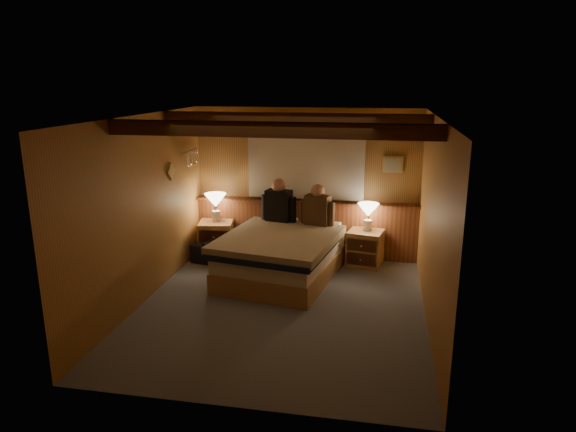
% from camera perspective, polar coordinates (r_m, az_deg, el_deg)
% --- Properties ---
extents(floor, '(4.20, 4.20, 0.00)m').
position_cam_1_polar(floor, '(6.66, -0.76, -10.12)').
color(floor, '#575C68').
rests_on(floor, ground).
extents(ceiling, '(4.20, 4.20, 0.00)m').
position_cam_1_polar(ceiling, '(6.05, -0.84, 10.95)').
color(ceiling, tan).
rests_on(ceiling, wall_back).
extents(wall_back, '(3.60, 0.00, 3.60)m').
position_cam_1_polar(wall_back, '(8.26, 2.03, 3.63)').
color(wall_back, '#B47B40').
rests_on(wall_back, floor).
extents(wall_left, '(0.00, 4.20, 4.20)m').
position_cam_1_polar(wall_left, '(6.82, -15.81, 0.62)').
color(wall_left, '#B47B40').
rests_on(wall_left, floor).
extents(wall_right, '(0.00, 4.20, 4.20)m').
position_cam_1_polar(wall_right, '(6.17, 15.84, -0.88)').
color(wall_right, '#B47B40').
rests_on(wall_right, floor).
extents(wall_front, '(3.60, 0.00, 3.60)m').
position_cam_1_polar(wall_front, '(4.31, -6.28, -7.27)').
color(wall_front, '#B47B40').
rests_on(wall_front, floor).
extents(wainscot, '(3.60, 0.23, 0.94)m').
position_cam_1_polar(wainscot, '(8.37, 1.92, -1.25)').
color(wainscot, brown).
rests_on(wainscot, wall_back).
extents(curtain_window, '(2.18, 0.09, 1.11)m').
position_cam_1_polar(curtain_window, '(8.14, 1.98, 5.76)').
color(curtain_window, '#4C2A13').
rests_on(curtain_window, wall_back).
extents(ceiling_beams, '(3.60, 1.65, 0.16)m').
position_cam_1_polar(ceiling_beams, '(6.20, -0.57, 10.22)').
color(ceiling_beams, '#4C2A13').
rests_on(ceiling_beams, ceiling).
extents(coat_rail, '(0.05, 0.55, 0.24)m').
position_cam_1_polar(coat_rail, '(8.11, -10.68, 6.53)').
color(coat_rail, silver).
rests_on(coat_rail, wall_left).
extents(framed_print, '(0.30, 0.04, 0.25)m').
position_cam_1_polar(framed_print, '(8.09, 11.57, 5.62)').
color(framed_print, tan).
rests_on(framed_print, wall_back).
extents(bed, '(1.81, 2.18, 0.67)m').
position_cam_1_polar(bed, '(7.48, -0.74, -4.36)').
color(bed, '#AF784A').
rests_on(bed, floor).
extents(nightstand_left, '(0.60, 0.56, 0.59)m').
position_cam_1_polar(nightstand_left, '(8.47, -7.97, -2.57)').
color(nightstand_left, '#AF784A').
rests_on(nightstand_left, floor).
extents(nightstand_right, '(0.59, 0.55, 0.56)m').
position_cam_1_polar(nightstand_right, '(8.07, 8.55, -3.57)').
color(nightstand_right, '#AF784A').
rests_on(nightstand_right, floor).
extents(lamp_left, '(0.35, 0.35, 0.46)m').
position_cam_1_polar(lamp_left, '(8.35, -8.06, 1.56)').
color(lamp_left, silver).
rests_on(lamp_left, nightstand_left).
extents(lamp_right, '(0.33, 0.33, 0.43)m').
position_cam_1_polar(lamp_right, '(7.96, 8.91, 0.49)').
color(lamp_right, silver).
rests_on(lamp_right, nightstand_right).
extents(person_left, '(0.57, 0.30, 0.70)m').
position_cam_1_polar(person_left, '(8.01, -1.03, 1.41)').
color(person_left, black).
rests_on(person_left, bed).
extents(person_right, '(0.53, 0.29, 0.66)m').
position_cam_1_polar(person_right, '(7.82, 3.30, 0.89)').
color(person_right, '#47311C').
rests_on(person_right, bed).
extents(duffel_bag, '(0.55, 0.39, 0.36)m').
position_cam_1_polar(duffel_bag, '(8.25, -8.78, -4.06)').
color(duffel_bag, black).
rests_on(duffel_bag, floor).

